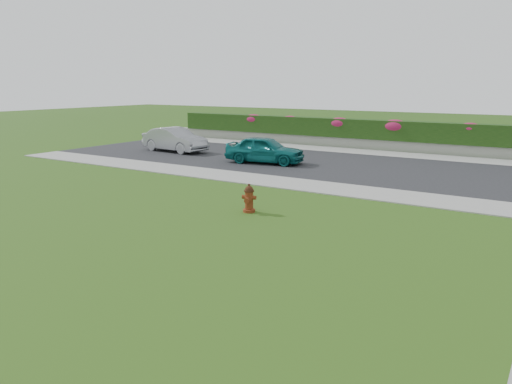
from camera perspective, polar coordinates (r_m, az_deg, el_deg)
The scene contains 14 objects.
ground at distance 10.49m, azimuth -7.49°, elevation -8.80°, with size 120.00×120.00×0.00m, color black.
street_far at distance 24.56m, azimuth 4.55°, elevation 3.52°, with size 26.00×8.00×0.04m, color black.
sidewalk_far at distance 20.91m, azimuth -4.35°, elevation 1.98°, with size 24.00×2.00×0.04m, color gray.
sidewalk_beyond at distance 27.71m, azimuth 16.83°, elevation 4.04°, with size 34.00×2.00×0.04m, color gray.
retaining_wall at distance 29.11m, azimuth 17.68°, elevation 4.92°, with size 34.00×0.40×0.60m, color gray.
hedge at distance 29.12m, azimuth 17.84°, elevation 6.59°, with size 32.00×0.90×1.10m, color black.
fire_hydrant at distance 14.80m, azimuth -0.81°, elevation -0.78°, with size 0.45×0.42×0.86m.
sedan_teal at distance 23.74m, azimuth 1.01°, elevation 4.86°, with size 1.51×3.76×1.28m, color #0C605F.
sedan_silver at distance 28.17m, azimuth -9.27°, elevation 5.93°, with size 1.40×4.01×1.32m, color #929398.
flower_clump_a at distance 33.31m, azimuth -0.26°, elevation 8.34°, with size 1.28×0.82×0.64m, color #BC2068.
flower_clump_b at distance 31.92m, azimuth 3.89°, elevation 8.21°, with size 1.09×0.70×0.54m, color #BC2068.
flower_clump_c at distance 30.46m, azimuth 9.50°, elevation 7.78°, with size 1.33×0.85×0.66m, color #BC2068.
flower_clump_d at distance 29.32m, azimuth 15.60°, elevation 7.28°, with size 1.45×0.93×0.72m, color #BC2068.
flower_clump_e at distance 28.42m, azimuth 23.28°, elevation 6.72°, with size 1.13×0.73×0.57m, color #BC2068.
Camera 1 is at (6.34, -7.46, 3.76)m, focal length 35.00 mm.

